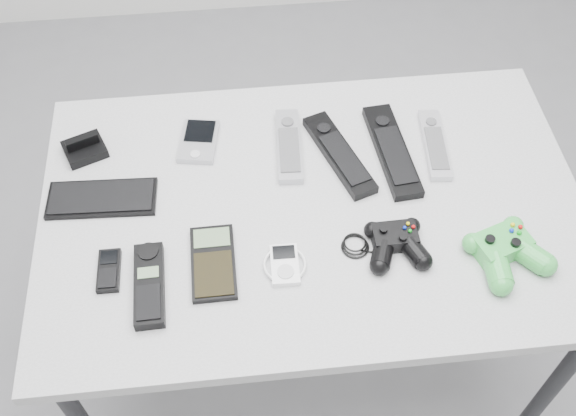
{
  "coord_description": "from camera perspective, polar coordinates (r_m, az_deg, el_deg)",
  "views": [
    {
      "loc": [
        -0.17,
        -0.8,
        1.86
      ],
      "look_at": [
        -0.08,
        0.02,
        0.77
      ],
      "focal_mm": 42.0,
      "sensor_mm": 36.0,
      "label": 1
    }
  ],
  "objects": [
    {
      "name": "remote_black_b",
      "position": [
        1.49,
        8.79,
        4.88
      ],
      "size": [
        0.09,
        0.27,
        0.03
      ],
      "primitive_type": "cube",
      "rotation": [
        0.0,
        0.0,
        0.09
      ],
      "color": "black",
      "rests_on": "desk"
    },
    {
      "name": "controller_green",
      "position": [
        1.36,
        17.99,
        -3.36
      ],
      "size": [
        0.19,
        0.2,
        0.05
      ],
      "primitive_type": null,
      "rotation": [
        0.0,
        0.0,
        0.33
      ],
      "color": "green",
      "rests_on": "desk"
    },
    {
      "name": "pda_keyboard",
      "position": [
        1.45,
        -15.48,
        0.82
      ],
      "size": [
        0.23,
        0.11,
        0.01
      ],
      "primitive_type": "cube",
      "rotation": [
        0.0,
        0.0,
        -0.05
      ],
      "color": "black",
      "rests_on": "desk"
    },
    {
      "name": "remote_silver_b",
      "position": [
        1.52,
        12.31,
        5.32
      ],
      "size": [
        0.06,
        0.2,
        0.02
      ],
      "primitive_type": "cube",
      "rotation": [
        0.0,
        0.0,
        -0.08
      ],
      "color": "#BCBBC2",
      "rests_on": "desk"
    },
    {
      "name": "calculator",
      "position": [
        1.31,
        -6.35,
        -4.6
      ],
      "size": [
        0.09,
        0.17,
        0.02
      ],
      "primitive_type": "cube",
      "rotation": [
        0.0,
        0.0,
        0.01
      ],
      "color": "black",
      "rests_on": "desk"
    },
    {
      "name": "mp3_player",
      "position": [
        1.3,
        -0.28,
        -4.8
      ],
      "size": [
        0.09,
        0.09,
        0.02
      ],
      "primitive_type": "cube",
      "rotation": [
        0.0,
        0.0,
        -0.03
      ],
      "color": "white",
      "rests_on": "desk"
    },
    {
      "name": "remote_black_a",
      "position": [
        1.47,
        4.35,
        4.61
      ],
      "size": [
        0.13,
        0.25,
        0.02
      ],
      "primitive_type": "cube",
      "rotation": [
        0.0,
        0.0,
        0.34
      ],
      "color": "black",
      "rests_on": "desk"
    },
    {
      "name": "pda",
      "position": [
        1.51,
        -7.57,
        5.66
      ],
      "size": [
        0.1,
        0.13,
        0.02
      ],
      "primitive_type": "cube",
      "rotation": [
        0.0,
        0.0,
        -0.17
      ],
      "color": "#A7A7AE",
      "rests_on": "desk"
    },
    {
      "name": "controller_black",
      "position": [
        1.33,
        9.14,
        -2.81
      ],
      "size": [
        0.21,
        0.13,
        0.04
      ],
      "primitive_type": null,
      "rotation": [
        0.0,
        0.0,
        0.02
      ],
      "color": "black",
      "rests_on": "desk"
    },
    {
      "name": "dock_bracket",
      "position": [
        1.53,
        -16.92,
        5.07
      ],
      "size": [
        0.11,
        0.1,
        0.05
      ],
      "primitive_type": "cube",
      "rotation": [
        0.0,
        0.0,
        0.39
      ],
      "color": "black",
      "rests_on": "desk"
    },
    {
      "name": "desk",
      "position": [
        1.45,
        2.07,
        -1.23
      ],
      "size": [
        1.12,
        0.72,
        0.75
      ],
      "color": "gray",
      "rests_on": "floor"
    },
    {
      "name": "remote_silver_a",
      "position": [
        1.48,
        0.08,
        5.34
      ],
      "size": [
        0.06,
        0.21,
        0.02
      ],
      "primitive_type": "cube",
      "rotation": [
        0.0,
        0.0,
        -0.06
      ],
      "color": "#A7A7AE",
      "rests_on": "desk"
    },
    {
      "name": "mobile_phone",
      "position": [
        1.34,
        -14.93,
        -5.13
      ],
      "size": [
        0.04,
        0.09,
        0.02
      ],
      "primitive_type": "cube",
      "rotation": [
        0.0,
        0.0,
        -0.01
      ],
      "color": "black",
      "rests_on": "desk"
    },
    {
      "name": "floor",
      "position": [
        2.03,
        2.41,
        -13.62
      ],
      "size": [
        3.5,
        3.5,
        0.0
      ],
      "primitive_type": "plane",
      "color": "gray",
      "rests_on": "ground"
    },
    {
      "name": "cordless_handset",
      "position": [
        1.29,
        -11.67,
        -6.38
      ],
      "size": [
        0.06,
        0.18,
        0.03
      ],
      "primitive_type": "cube",
      "rotation": [
        0.0,
        0.0,
        0.03
      ],
      "color": "black",
      "rests_on": "desk"
    }
  ]
}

